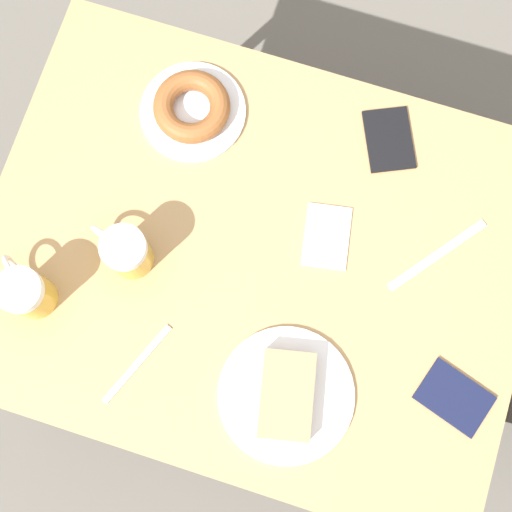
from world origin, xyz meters
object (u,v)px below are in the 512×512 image
at_px(plate_with_cake, 286,395).
at_px(plate_with_donut, 192,108).
at_px(passport_far_edge, 454,398).
at_px(passport_near_edge, 389,140).
at_px(knife, 437,255).
at_px(napkin_folded, 327,236).
at_px(beer_mug_left, 126,252).
at_px(beer_mug_center, 26,292).
at_px(fork, 137,364).

distance_m(plate_with_cake, plate_with_donut, 0.57).
bearing_deg(plate_with_cake, passport_far_edge, 106.74).
bearing_deg(passport_near_edge, knife, 37.52).
height_order(plate_with_donut, napkin_folded, plate_with_donut).
height_order(napkin_folded, passport_near_edge, passport_near_edge).
bearing_deg(passport_far_edge, beer_mug_left, -96.00).
bearing_deg(plate_with_donut, passport_near_edge, 99.12).
bearing_deg(beer_mug_center, plate_with_cake, 86.32).
bearing_deg(plate_with_cake, knife, 149.63).
bearing_deg(napkin_folded, beer_mug_center, -60.58).
distance_m(napkin_folded, passport_near_edge, 0.23).
relative_size(plate_with_cake, plate_with_donut, 1.20).
bearing_deg(beer_mug_left, napkin_folded, 113.83).
bearing_deg(napkin_folded, passport_near_edge, 164.73).
relative_size(plate_with_cake, beer_mug_center, 2.19).
height_order(plate_with_cake, passport_far_edge, plate_with_cake).
height_order(plate_with_donut, fork, plate_with_donut).
relative_size(beer_mug_center, passport_near_edge, 0.75).
bearing_deg(plate_with_donut, beer_mug_left, -3.33).
distance_m(plate_with_donut, fork, 0.50).
distance_m(plate_with_cake, knife, 0.39).
height_order(plate_with_donut, passport_near_edge, plate_with_donut).
xyz_separation_m(napkin_folded, passport_near_edge, (-0.22, 0.06, 0.00)).
xyz_separation_m(plate_with_cake, plate_with_donut, (-0.47, -0.33, 0.01)).
bearing_deg(knife, plate_with_cake, -30.37).
bearing_deg(beer_mug_left, fork, 22.48).
distance_m(plate_with_cake, passport_near_edge, 0.53).
bearing_deg(napkin_folded, passport_far_edge, 54.51).
distance_m(beer_mug_left, napkin_folded, 0.37).
distance_m(beer_mug_center, passport_near_edge, 0.74).
bearing_deg(plate_with_cake, fork, -84.11).
height_order(plate_with_donut, knife, plate_with_donut).
height_order(knife, passport_far_edge, passport_far_edge).
height_order(plate_with_donut, beer_mug_center, beer_mug_center).
relative_size(beer_mug_center, passport_far_edge, 0.77).
relative_size(knife, passport_near_edge, 1.23).
bearing_deg(knife, beer_mug_center, -66.46).
distance_m(plate_with_donut, knife, 0.55).
height_order(plate_with_cake, plate_with_donut, same).
bearing_deg(beer_mug_center, napkin_folded, 119.42).
distance_m(plate_with_donut, passport_far_edge, 0.73).
xyz_separation_m(plate_with_cake, fork, (0.03, -0.28, -0.01)).
height_order(beer_mug_left, knife, beer_mug_left).
xyz_separation_m(beer_mug_left, napkin_folded, (-0.15, 0.34, -0.05)).
xyz_separation_m(beer_mug_center, passport_near_edge, (-0.49, 0.54, -0.05)).
height_order(beer_mug_left, passport_near_edge, beer_mug_left).
bearing_deg(fork, knife, 127.54).
xyz_separation_m(passport_near_edge, passport_far_edge, (0.44, 0.24, 0.00)).
xyz_separation_m(beer_mug_left, knife, (-0.18, 0.55, -0.06)).
bearing_deg(beer_mug_left, passport_near_edge, 132.90).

